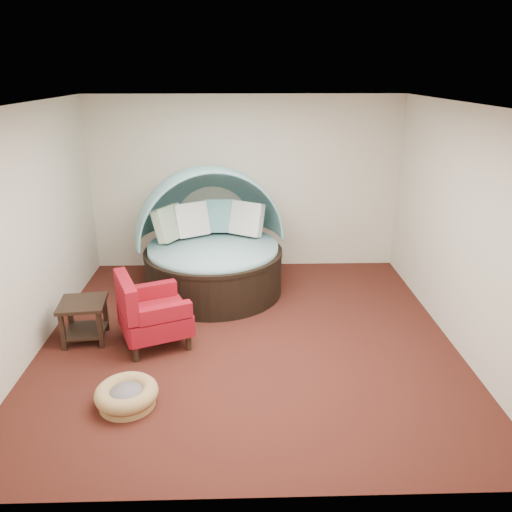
{
  "coord_description": "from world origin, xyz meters",
  "views": [
    {
      "loc": [
        -0.06,
        -5.49,
        3.15
      ],
      "look_at": [
        0.12,
        0.6,
        0.86
      ],
      "focal_mm": 35.0,
      "sensor_mm": 36.0,
      "label": 1
    }
  ],
  "objects_px": {
    "canopy_daybed": "(211,235)",
    "side_table": "(84,315)",
    "pet_basket": "(127,395)",
    "red_armchair": "(150,313)"
  },
  "relations": [
    {
      "from": "red_armchair",
      "to": "side_table",
      "type": "xyz_separation_m",
      "value": [
        -0.83,
        0.12,
        -0.09
      ]
    },
    {
      "from": "canopy_daybed",
      "to": "side_table",
      "type": "distance_m",
      "value": 2.19
    },
    {
      "from": "pet_basket",
      "to": "red_armchair",
      "type": "distance_m",
      "value": 1.22
    },
    {
      "from": "pet_basket",
      "to": "side_table",
      "type": "distance_m",
      "value": 1.53
    },
    {
      "from": "canopy_daybed",
      "to": "red_armchair",
      "type": "distance_m",
      "value": 1.82
    },
    {
      "from": "canopy_daybed",
      "to": "side_table",
      "type": "xyz_separation_m",
      "value": [
        -1.49,
        -1.52,
        -0.53
      ]
    },
    {
      "from": "canopy_daybed",
      "to": "pet_basket",
      "type": "bearing_deg",
      "value": -118.3
    },
    {
      "from": "pet_basket",
      "to": "side_table",
      "type": "xyz_separation_m",
      "value": [
        -0.78,
        1.31,
        0.22
      ]
    },
    {
      "from": "pet_basket",
      "to": "red_armchair",
      "type": "xyz_separation_m",
      "value": [
        0.05,
        1.18,
        0.31
      ]
    },
    {
      "from": "canopy_daybed",
      "to": "red_armchair",
      "type": "xyz_separation_m",
      "value": [
        -0.66,
        -1.64,
        -0.44
      ]
    }
  ]
}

